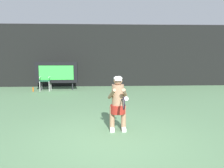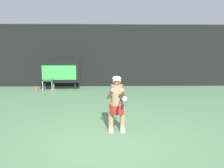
{
  "view_description": "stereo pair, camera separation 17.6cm",
  "coord_description": "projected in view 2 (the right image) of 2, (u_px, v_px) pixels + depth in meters",
  "views": [
    {
      "loc": [
        -0.22,
        -4.94,
        2.02
      ],
      "look_at": [
        0.13,
        1.91,
        1.05
      ],
      "focal_mm": 36.14,
      "sensor_mm": 36.0,
      "label": 1
    },
    {
      "loc": [
        -0.04,
        -4.95,
        2.02
      ],
      "look_at": [
        0.13,
        1.91,
        1.05
      ],
      "focal_mm": 36.14,
      "sensor_mm": 36.0,
      "label": 2
    }
  ],
  "objects": [
    {
      "name": "ground",
      "position": [
        108.0,
        144.0,
        5.0
      ],
      "size": [
        18.0,
        22.0,
        0.03
      ],
      "color": "#537952"
    },
    {
      "name": "scoreboard",
      "position": [
        59.0,
        72.0,
        12.05
      ],
      "size": [
        2.2,
        0.21,
        1.5
      ],
      "color": "black",
      "rests_on": "ground"
    },
    {
      "name": "backdrop_screen",
      "position": [
        107.0,
        56.0,
        13.34
      ],
      "size": [
        18.0,
        0.12,
        3.66
      ],
      "color": "black",
      "rests_on": "ground"
    },
    {
      "name": "tennis_racket",
      "position": [
        122.0,
        103.0,
        5.19
      ],
      "size": [
        0.03,
        0.6,
        0.31
      ],
      "rotation": [
        0.0,
        0.0,
        -0.1
      ],
      "color": "black"
    },
    {
      "name": "tennis_player",
      "position": [
        117.0,
        102.0,
        5.78
      ],
      "size": [
        0.53,
        0.61,
        1.42
      ],
      "color": "white",
      "rests_on": "ground"
    },
    {
      "name": "water_bottle",
      "position": [
        36.0,
        89.0,
        11.72
      ],
      "size": [
        0.07,
        0.07,
        0.27
      ],
      "color": "#CC611B",
      "rests_on": "ground"
    },
    {
      "name": "umpire_chair",
      "position": [
        48.0,
        79.0,
        12.0
      ],
      "size": [
        0.52,
        0.44,
        1.08
      ],
      "color": "white",
      "rests_on": "ground"
    }
  ]
}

